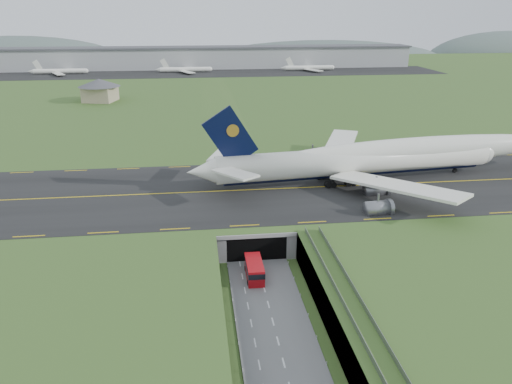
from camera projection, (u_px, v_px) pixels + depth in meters
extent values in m
plane|color=#355923|center=(262.00, 282.00, 92.39)|extent=(900.00, 900.00, 0.00)
cube|color=gray|center=(262.00, 267.00, 91.36)|extent=(800.00, 800.00, 6.00)
cube|color=slate|center=(268.00, 303.00, 85.37)|extent=(12.00, 75.00, 0.20)
cube|color=black|center=(244.00, 190.00, 121.02)|extent=(800.00, 44.00, 0.18)
cube|color=gray|center=(251.00, 215.00, 108.19)|extent=(16.00, 22.00, 1.00)
cube|color=gray|center=(219.00, 227.00, 108.25)|extent=(2.00, 22.00, 6.00)
cube|color=gray|center=(282.00, 224.00, 109.85)|extent=(2.00, 22.00, 6.00)
cube|color=black|center=(253.00, 237.00, 104.57)|extent=(12.00, 12.00, 5.00)
cube|color=#A8A8A3|center=(257.00, 236.00, 97.86)|extent=(17.00, 0.50, 0.80)
cube|color=#A8A8A3|center=(352.00, 306.00, 74.41)|extent=(3.00, 53.00, 0.50)
cube|color=gray|center=(343.00, 302.00, 73.99)|extent=(0.06, 53.00, 1.00)
cube|color=gray|center=(361.00, 301.00, 74.31)|extent=(0.06, 53.00, 1.00)
cylinder|color=#A8A8A3|center=(372.00, 365.00, 66.60)|extent=(0.90, 0.90, 5.60)
cylinder|color=#A8A8A3|center=(346.00, 314.00, 77.78)|extent=(0.90, 0.90, 5.60)
cylinder|color=#A8A8A3|center=(326.00, 275.00, 88.95)|extent=(0.90, 0.90, 5.60)
cylinder|color=white|center=(356.00, 161.00, 125.90)|extent=(72.18, 14.53, 6.76)
sphere|color=white|center=(481.00, 152.00, 133.61)|extent=(7.31, 7.31, 6.63)
cone|color=white|center=(202.00, 171.00, 117.51)|extent=(8.05, 7.19, 6.43)
ellipsoid|color=white|center=(426.00, 150.00, 129.54)|extent=(82.41, 15.11, 7.10)
ellipsoid|color=black|center=(478.00, 149.00, 133.09)|extent=(5.03, 3.46, 2.37)
cylinder|color=black|center=(356.00, 171.00, 126.82)|extent=(68.18, 10.24, 2.84)
cube|color=white|center=(339.00, 147.00, 142.17)|extent=(19.54, 31.97, 2.84)
cube|color=white|center=(223.00, 154.00, 125.57)|extent=(8.73, 12.57, 1.08)
cube|color=white|center=(396.00, 186.00, 111.27)|extent=(24.69, 29.92, 2.84)
cube|color=white|center=(235.00, 173.00, 111.08)|extent=(10.48, 12.30, 1.08)
cube|color=black|center=(230.00, 137.00, 116.25)|extent=(13.43, 2.09, 14.96)
cylinder|color=gold|center=(233.00, 130.00, 115.81)|extent=(3.02, 1.06, 2.96)
cylinder|color=slate|center=(343.00, 165.00, 136.74)|extent=(5.84, 4.06, 3.49)
cylinder|color=slate|center=(312.00, 156.00, 145.81)|extent=(5.84, 4.06, 3.49)
cylinder|color=slate|center=(376.00, 190.00, 118.39)|extent=(5.84, 4.06, 3.49)
cylinder|color=slate|center=(377.00, 209.00, 107.18)|extent=(5.84, 4.06, 3.49)
cylinder|color=black|center=(455.00, 170.00, 133.70)|extent=(1.21, 0.65, 1.16)
cube|color=black|center=(338.00, 179.00, 126.45)|extent=(7.11, 8.04, 1.48)
cube|color=#AB0B11|center=(254.00, 269.00, 93.00)|extent=(3.05, 8.05, 3.21)
cube|color=black|center=(254.00, 266.00, 92.78)|extent=(3.11, 8.16, 1.07)
cube|color=black|center=(254.00, 276.00, 93.46)|extent=(2.83, 7.51, 0.54)
cylinder|color=black|center=(248.00, 283.00, 90.78)|extent=(0.38, 0.97, 0.96)
cylinder|color=black|center=(246.00, 269.00, 95.76)|extent=(0.38, 0.97, 0.96)
cylinder|color=black|center=(264.00, 282.00, 91.08)|extent=(0.38, 0.97, 0.96)
cylinder|color=black|center=(260.00, 268.00, 96.07)|extent=(0.38, 0.97, 0.96)
cube|color=tan|center=(100.00, 94.00, 236.13)|extent=(16.09, 16.09, 7.11)
cone|color=#4C4C51|center=(99.00, 83.00, 234.29)|extent=(23.60, 23.60, 3.55)
cube|color=#B2B2B2|center=(208.00, 58.00, 367.15)|extent=(300.00, 22.00, 15.00)
cube|color=#4C4C51|center=(208.00, 47.00, 364.56)|extent=(302.00, 24.00, 1.20)
cube|color=black|center=(210.00, 73.00, 341.75)|extent=(320.00, 50.00, 0.08)
cylinder|color=white|center=(60.00, 71.00, 334.28)|extent=(34.00, 3.20, 3.20)
cylinder|color=white|center=(185.00, 69.00, 343.81)|extent=(34.00, 3.20, 3.20)
cylinder|color=white|center=(309.00, 68.00, 353.75)|extent=(34.00, 3.20, 3.20)
ellipsoid|color=slate|center=(15.00, 66.00, 473.75)|extent=(220.00, 77.00, 56.00)
ellipsoid|color=slate|center=(323.00, 62.00, 507.98)|extent=(260.00, 91.00, 44.00)
ellipsoid|color=slate|center=(506.00, 60.00, 530.80)|extent=(180.00, 63.00, 60.00)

